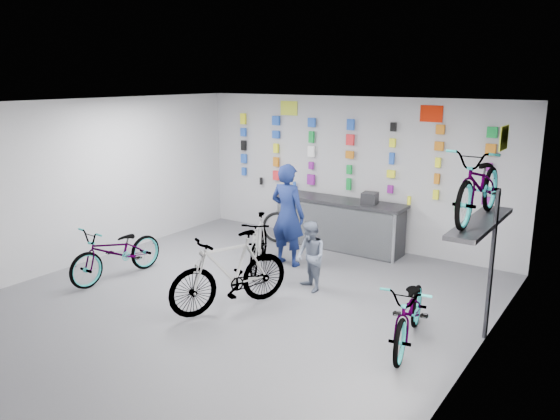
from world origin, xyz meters
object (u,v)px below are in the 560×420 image
Objects in this scene: clerk at (288,215)px; customer at (310,257)px; bike_center at (230,271)px; bike_right at (410,312)px; bike_service at (259,244)px; counter at (339,224)px; bike_left at (117,252)px.

customer is at bearing 140.48° from clerk.
bike_center is 1.42m from customer.
bike_service is (-3.26, 1.15, 0.04)m from bike_right.
customer is at bearing -72.76° from counter.
customer reaches higher than bike_left.
counter is at bearing 139.54° from customer.
bike_right is at bearing 9.12° from bike_left.
bike_center is 2.67m from bike_right.
bike_center reaches higher than customer.
counter is at bearing -101.42° from clerk.
bike_left is 0.97× the size of clerk.
bike_center is 1.69× the size of customer.
customer is (1.24, -0.28, 0.07)m from bike_service.
bike_center reaches higher than bike_left.
bike_right is at bearing -46.43° from bike_service.
clerk is at bearing 171.97° from customer.
bike_right is (5.03, 0.53, -0.02)m from bike_left.
counter is 2.37× the size of customer.
bike_center is at bearing -83.47° from customer.
counter is at bearing 114.40° from bike_center.
customer is at bearing -39.89° from bike_service.
bike_center is at bearing 101.09° from clerk.
bike_service is at bearing 134.72° from bike_center.
counter is 1.63× the size of bike_service.
bike_center reaches higher than bike_service.
counter is 2.04m from bike_service.
bike_right is 3.51m from clerk.
bike_left is 1.03× the size of bike_right.
bike_service is at bearing -105.25° from counter.
clerk is (-0.39, 2.13, 0.36)m from bike_center.
customer reaches higher than bike_right.
clerk is at bearing 51.42° from bike_left.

